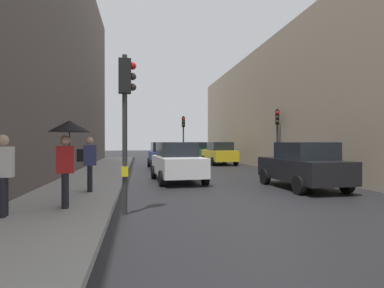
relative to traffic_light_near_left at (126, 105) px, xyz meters
The scene contains 15 objects.
ground_plane 4.99m from the traffic_light_near_left, ahead, with size 120.00×120.00×0.00m, color black.
sidewalk_kerb 7.03m from the traffic_light_near_left, 105.46° to the left, with size 2.83×40.00×0.16m, color #A8A5A0.
building_facade_right 19.94m from the traffic_light_near_left, 42.29° to the left, with size 12.00×34.13×8.53m, color gray.
traffic_light_near_left is the anchor object (origin of this frame).
traffic_light_far_median 19.18m from the traffic_light_near_left, 77.84° to the left, with size 0.24×0.43×3.99m.
traffic_light_mid_street 12.90m from the traffic_light_near_left, 49.39° to the left, with size 0.34×0.45×3.75m.
car_silver_hatchback 28.61m from the traffic_light_near_left, 77.17° to the left, with size 2.06×4.22×1.76m.
car_white_compact 6.80m from the traffic_light_near_left, 72.12° to the left, with size 2.26×4.32×1.76m.
car_dark_suv 7.49m from the traffic_light_near_left, 27.01° to the left, with size 2.13×4.26×1.76m.
car_green_estate 22.98m from the traffic_light_near_left, 73.53° to the left, with size 2.08×4.23×1.76m.
car_blue_van 13.81m from the traffic_light_near_left, 81.66° to the left, with size 2.15×4.27×1.76m.
car_yellow_taxi 17.83m from the traffic_light_near_left, 68.22° to the left, with size 2.19×4.29×1.76m.
pedestrian_with_umbrella 1.65m from the traffic_light_near_left, 169.67° to the left, with size 1.00×1.00×2.14m.
pedestrian_with_grey_backpack 3.45m from the traffic_light_near_left, 114.95° to the left, with size 0.64×0.38×1.77m.
pedestrian_with_black_backpack 3.07m from the traffic_light_near_left, 168.96° to the right, with size 0.63×0.37×1.77m.
Camera 1 is at (-3.88, -8.23, 1.77)m, focal length 29.81 mm.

